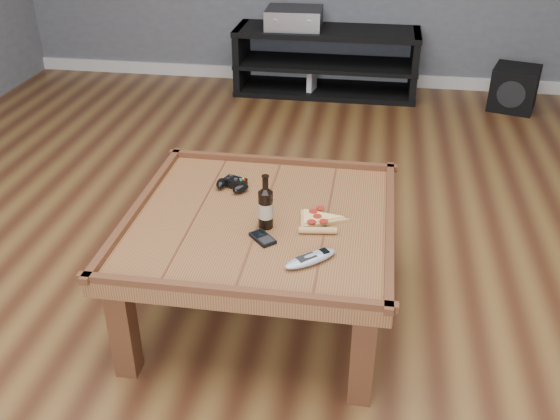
# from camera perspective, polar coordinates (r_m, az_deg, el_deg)

# --- Properties ---
(ground) EXTENTS (6.00, 6.00, 0.00)m
(ground) POSITION_cam_1_polar(r_m,az_deg,el_deg) (2.64, -1.60, -9.12)
(ground) COLOR #422212
(ground) RESTS_ON ground
(baseboard) EXTENTS (5.00, 0.02, 0.10)m
(baseboard) POSITION_cam_1_polar(r_m,az_deg,el_deg) (5.27, 4.41, 12.03)
(baseboard) COLOR silver
(baseboard) RESTS_ON ground
(coffee_table) EXTENTS (1.03, 1.03, 0.48)m
(coffee_table) POSITION_cam_1_polar(r_m,az_deg,el_deg) (2.41, -1.73, -1.88)
(coffee_table) COLOR brown
(coffee_table) RESTS_ON ground
(media_console) EXTENTS (1.40, 0.45, 0.50)m
(media_console) POSITION_cam_1_polar(r_m,az_deg,el_deg) (4.98, 4.24, 13.35)
(media_console) COLOR black
(media_console) RESTS_ON ground
(beer_bottle) EXTENTS (0.06, 0.06, 0.21)m
(beer_bottle) POSITION_cam_1_polar(r_m,az_deg,el_deg) (2.27, -1.32, 0.31)
(beer_bottle) COLOR black
(beer_bottle) RESTS_ON coffee_table
(game_controller) EXTENTS (0.15, 0.13, 0.04)m
(game_controller) POSITION_cam_1_polar(r_m,az_deg,el_deg) (2.58, -4.37, 2.37)
(game_controller) COLOR black
(game_controller) RESTS_ON coffee_table
(pizza_slice) EXTENTS (0.18, 0.27, 0.03)m
(pizza_slice) POSITION_cam_1_polar(r_m,az_deg,el_deg) (2.34, 3.44, -0.94)
(pizza_slice) COLOR tan
(pizza_slice) RESTS_ON coffee_table
(smartphone) EXTENTS (0.11, 0.11, 0.01)m
(smartphone) POSITION_cam_1_polar(r_m,az_deg,el_deg) (2.24, -1.60, -2.58)
(smartphone) COLOR black
(smartphone) RESTS_ON coffee_table
(remote_control) EXTENTS (0.19, 0.18, 0.03)m
(remote_control) POSITION_cam_1_polar(r_m,az_deg,el_deg) (2.12, 2.81, -4.46)
(remote_control) COLOR #969BA3
(remote_control) RESTS_ON coffee_table
(av_receiver) EXTENTS (0.42, 0.36, 0.14)m
(av_receiver) POSITION_cam_1_polar(r_m,az_deg,el_deg) (4.92, 1.29, 17.14)
(av_receiver) COLOR black
(av_receiver) RESTS_ON media_console
(subwoofer) EXTENTS (0.39, 0.39, 0.31)m
(subwoofer) POSITION_cam_1_polar(r_m,az_deg,el_deg) (4.97, 20.62, 10.39)
(subwoofer) COLOR black
(subwoofer) RESTS_ON ground
(game_console) EXTENTS (0.12, 0.17, 0.20)m
(game_console) POSITION_cam_1_polar(r_m,az_deg,el_deg) (4.96, 2.91, 11.43)
(game_console) COLOR slate
(game_console) RESTS_ON ground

